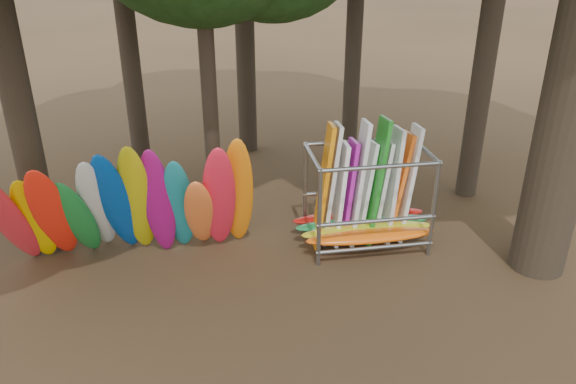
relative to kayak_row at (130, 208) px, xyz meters
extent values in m
plane|color=#47331E|center=(3.33, -1.47, -1.32)|extent=(120.00, 120.00, 0.00)
cylinder|color=black|center=(1.79, 1.85, 2.98)|extent=(0.36, 0.36, 8.59)
ellipsoid|color=red|center=(-2.30, -0.15, 0.03)|extent=(0.90, 1.91, 2.83)
ellipsoid|color=#E2B300|center=(-1.89, 0.08, -0.17)|extent=(0.73, 1.43, 2.41)
ellipsoid|color=#FA200F|center=(-1.48, -0.10, 0.01)|extent=(0.83, 1.96, 2.80)
ellipsoid|color=#18712B|center=(-1.07, 0.09, -0.20)|extent=(0.87, 1.73, 2.40)
ellipsoid|color=beige|center=(-0.66, 0.12, 0.02)|extent=(0.75, 2.03, 2.82)
ellipsoid|color=#063F98|center=(-0.25, 0.02, 0.09)|extent=(0.90, 1.92, 2.96)
ellipsoid|color=#ADA10C|center=(0.16, 0.00, 0.14)|extent=(0.68, 1.68, 3.03)
ellipsoid|color=#840D58|center=(0.58, -0.01, 0.06)|extent=(0.73, 1.24, 2.83)
ellipsoid|color=#156F77|center=(0.99, 0.07, -0.08)|extent=(0.66, 1.37, 2.58)
ellipsoid|color=orange|center=(1.40, 0.00, -0.26)|extent=(0.72, 1.74, 2.29)
ellipsoid|color=red|center=(1.81, -0.13, 0.10)|extent=(0.71, 1.74, 2.98)
ellipsoid|color=orange|center=(2.22, 0.08, 0.12)|extent=(0.69, 1.47, 2.98)
ellipsoid|color=#F65F0D|center=(5.03, -0.44, -0.90)|extent=(2.91, 0.55, 0.24)
ellipsoid|color=gold|center=(5.03, -0.17, -0.90)|extent=(3.00, 0.55, 0.24)
ellipsoid|color=#1B7B3C|center=(5.03, 0.17, -0.90)|extent=(3.14, 0.55, 0.24)
ellipsoid|color=#B0110D|center=(5.03, 0.51, -0.90)|extent=(3.14, 0.55, 0.24)
cube|color=orange|center=(4.07, 0.16, 0.07)|extent=(0.48, 0.77, 2.80)
cube|color=silver|center=(4.26, 0.31, 0.05)|extent=(0.46, 0.78, 2.75)
cube|color=white|center=(4.45, 0.17, -0.15)|extent=(0.35, 0.75, 2.36)
cube|color=#AB1C9D|center=(4.64, 0.26, -0.14)|extent=(0.38, 0.77, 2.38)
cube|color=silver|center=(4.83, 0.14, 0.09)|extent=(0.43, 0.79, 2.83)
cube|color=white|center=(5.03, 0.29, -0.16)|extent=(0.48, 0.79, 2.33)
cube|color=#1B791E|center=(5.22, 0.09, 0.12)|extent=(0.48, 0.81, 2.90)
cube|color=white|center=(5.41, 0.30, -0.17)|extent=(0.42, 0.76, 2.32)
cube|color=silver|center=(5.60, 0.11, 0.00)|extent=(0.35, 0.79, 2.66)
cube|color=orange|center=(5.79, 0.29, -0.08)|extent=(0.58, 0.79, 2.47)
cube|color=silver|center=(5.98, 0.16, 0.01)|extent=(0.45, 0.77, 2.67)
camera|label=1|loc=(1.47, -10.59, 5.16)|focal=35.00mm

